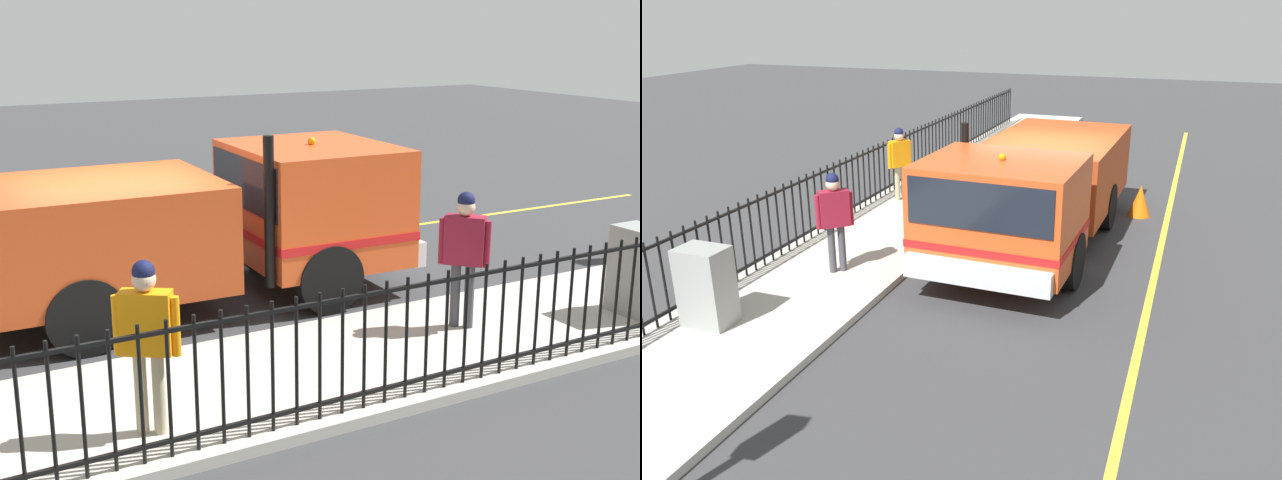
{
  "view_description": "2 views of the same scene",
  "coord_description": "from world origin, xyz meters",
  "views": [
    {
      "loc": [
        10.7,
        -2.9,
        3.9
      ],
      "look_at": [
        0.41,
        2.82,
        0.81
      ],
      "focal_mm": 47.41,
      "sensor_mm": 36.0,
      "label": 1
    },
    {
      "loc": [
        -2.81,
        12.59,
        4.49
      ],
      "look_at": [
        0.72,
        2.94,
        0.73
      ],
      "focal_mm": 36.6,
      "sensor_mm": 36.0,
      "label": 2
    }
  ],
  "objects": [
    {
      "name": "ground_plane",
      "position": [
        0.0,
        0.0,
        0.0
      ],
      "size": [
        61.04,
        61.04,
        0.0
      ],
      "primitive_type": "plane",
      "color": "#38383A",
      "rests_on": "ground"
    },
    {
      "name": "sidewalk_slab",
      "position": [
        2.99,
        0.0,
        0.06
      ],
      "size": [
        2.64,
        27.75,
        0.12
      ],
      "primitive_type": "cube",
      "color": "#B7B2A8",
      "rests_on": "ground"
    },
    {
      "name": "lane_marking",
      "position": [
        -2.38,
        0.0,
        0.0
      ],
      "size": [
        0.12,
        24.97,
        0.01
      ],
      "primitive_type": "cube",
      "color": "yellow",
      "rests_on": "ground"
    },
    {
      "name": "work_truck",
      "position": [
        0.0,
        1.05,
        1.25
      ],
      "size": [
        2.7,
        6.9,
        2.47
      ],
      "rotation": [
        0.0,
        0.0,
        -0.03
      ],
      "color": "#D84C1E",
      "rests_on": "ground"
    },
    {
      "name": "worker_standing",
      "position": [
        2.76,
        3.56,
        1.19
      ],
      "size": [
        0.51,
        0.5,
        1.74
      ],
      "rotation": [
        0.0,
        0.0,
        -2.38
      ],
      "color": "maroon",
      "rests_on": "sidewalk_slab"
    },
    {
      "name": "pedestrian_distant",
      "position": [
        3.6,
        -0.77,
        1.16
      ],
      "size": [
        0.44,
        0.54,
        1.69
      ],
      "rotation": [
        0.0,
        0.0,
        4.14
      ],
      "color": "orange",
      "rests_on": "sidewalk_slab"
    },
    {
      "name": "iron_fence",
      "position": [
        4.13,
        0.0,
        0.78
      ],
      "size": [
        0.04,
        23.62,
        1.29
      ],
      "color": "black",
      "rests_on": "sidewalk_slab"
    },
    {
      "name": "utility_cabinet",
      "position": [
        3.49,
        5.9,
        0.7
      ],
      "size": [
        0.69,
        0.49,
        1.16
      ],
      "primitive_type": "cube",
      "color": "gray",
      "rests_on": "sidewalk_slab"
    }
  ]
}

